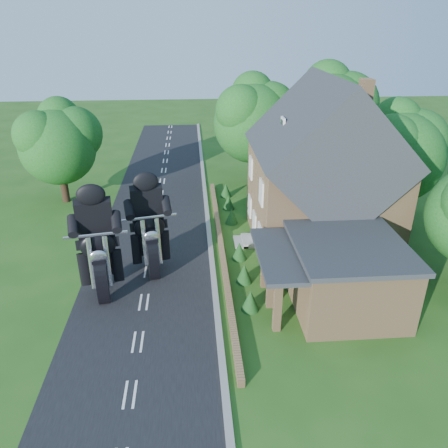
{
  "coord_description": "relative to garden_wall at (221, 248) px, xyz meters",
  "views": [
    {
      "loc": [
        2.66,
        -18.51,
        13.12
      ],
      "look_at": [
        4.31,
        3.05,
        2.8
      ],
      "focal_mm": 35.0,
      "sensor_mm": 36.0,
      "label": 1
    }
  ],
  "objects": [
    {
      "name": "tree_behind_house",
      "position": [
        9.88,
        11.14,
        6.03
      ],
      "size": [
        7.81,
        7.2,
        10.08
      ],
      "color": "black",
      "rests_on": "ground"
    },
    {
      "name": "shrub_a",
      "position": [
        1.0,
        -6.0,
        0.35
      ],
      "size": [
        0.9,
        0.9,
        1.1
      ],
      "primitive_type": "cone",
      "color": "#113813",
      "rests_on": "ground"
    },
    {
      "name": "shrub_d",
      "position": [
        1.0,
        4.0,
        0.35
      ],
      "size": [
        0.9,
        0.9,
        1.1
      ],
      "primitive_type": "cone",
      "color": "#113813",
      "rests_on": "ground"
    },
    {
      "name": "tree_house_right",
      "position": [
        12.35,
        3.62,
        4.99
      ],
      "size": [
        6.51,
        6.0,
        8.4
      ],
      "color": "black",
      "rests_on": "ground"
    },
    {
      "name": "motorcycle_follow",
      "position": [
        -6.39,
        -4.11,
        0.73
      ],
      "size": [
        0.83,
        2.05,
        1.85
      ],
      "primitive_type": null,
      "rotation": [
        0.0,
        0.0,
        3.31
      ],
      "color": "black",
      "rests_on": "ground"
    },
    {
      "name": "house",
      "position": [
        6.19,
        1.0,
        4.14
      ],
      "size": [
        9.54,
        8.64,
        10.24
      ],
      "color": "#9A754E",
      "rests_on": "ground"
    },
    {
      "name": "road",
      "position": [
        -4.3,
        -5.0,
        -0.19
      ],
      "size": [
        7.0,
        80.0,
        0.02
      ],
      "primitive_type": "cube",
      "color": "black",
      "rests_on": "ground"
    },
    {
      "name": "garden_wall",
      "position": [
        0.0,
        0.0,
        0.0
      ],
      "size": [
        0.3,
        22.0,
        0.4
      ],
      "primitive_type": "cube",
      "color": "#9A754E",
      "rests_on": "ground"
    },
    {
      "name": "shrub_e",
      "position": [
        1.0,
        6.5,
        0.35
      ],
      "size": [
        0.9,
        0.9,
        1.1
      ],
      "primitive_type": "cone",
      "color": "#113813",
      "rests_on": "ground"
    },
    {
      "name": "kerb",
      "position": [
        -0.65,
        -5.0,
        -0.14
      ],
      "size": [
        0.3,
        80.0,
        0.12
      ],
      "primitive_type": "cube",
      "color": "gray",
      "rests_on": "ground"
    },
    {
      "name": "shrub_c",
      "position": [
        1.0,
        -1.0,
        0.35
      ],
      "size": [
        0.9,
        0.9,
        1.1
      ],
      "primitive_type": "cone",
      "color": "#113813",
      "rests_on": "ground"
    },
    {
      "name": "shrub_b",
      "position": [
        1.0,
        -3.5,
        0.35
      ],
      "size": [
        0.9,
        0.9,
        1.1
      ],
      "primitive_type": "cone",
      "color": "#113813",
      "rests_on": "ground"
    },
    {
      "name": "motorcycle_lead",
      "position": [
        -4.07,
        -2.09,
        0.7
      ],
      "size": [
        0.9,
        1.99,
        1.8
      ],
      "primitive_type": null,
      "rotation": [
        0.0,
        0.0,
        3.36
      ],
      "color": "black",
      "rests_on": "ground"
    },
    {
      "name": "tree_behind_left",
      "position": [
        3.86,
        12.13,
        5.53
      ],
      "size": [
        6.94,
        6.4,
        9.16
      ],
      "color": "black",
      "rests_on": "ground"
    },
    {
      "name": "tree_far_road",
      "position": [
        -11.16,
        9.11,
        4.64
      ],
      "size": [
        6.08,
        5.6,
        7.84
      ],
      "color": "black",
      "rests_on": "ground"
    },
    {
      "name": "ground",
      "position": [
        -4.3,
        -5.0,
        -0.2
      ],
      "size": [
        120.0,
        120.0,
        0.0
      ],
      "primitive_type": "plane",
      "color": "#224C15",
      "rests_on": "ground"
    },
    {
      "name": "shrub_f",
      "position": [
        1.0,
        9.0,
        0.35
      ],
      "size": [
        0.9,
        0.9,
        1.1
      ],
      "primitive_type": "cone",
      "color": "#113813",
      "rests_on": "ground"
    },
    {
      "name": "annex",
      "position": [
        5.57,
        -5.8,
        1.57
      ],
      "size": [
        7.05,
        5.94,
        3.44
      ],
      "color": "#9A754E",
      "rests_on": "ground"
    }
  ]
}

